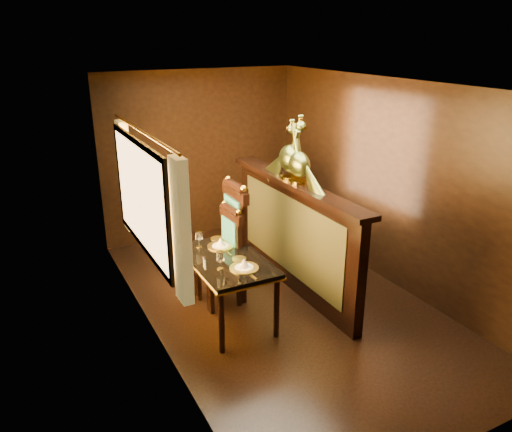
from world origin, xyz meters
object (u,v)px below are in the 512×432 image
object	(u,v)px
peacock_right	(291,147)
chair_right	(227,253)
dining_table	(227,264)
peacock_left	(299,153)
chair_left	(229,239)

from	to	relation	value
peacock_right	chair_right	bearing A→B (deg)	-175.61
chair_right	peacock_right	xyz separation A→B (m)	(0.87, 0.07, 1.13)
dining_table	peacock_right	size ratio (longest dim) A/B	1.60
dining_table	peacock_right	world-z (taller)	peacock_right
chair_right	dining_table	bearing A→B (deg)	-116.51
chair_right	peacock_right	size ratio (longest dim) A/B	1.52
peacock_left	dining_table	bearing A→B (deg)	-166.86
chair_left	peacock_left	xyz separation A→B (m)	(0.79, -0.20, 0.97)
dining_table	peacock_left	size ratio (longest dim) A/B	1.77
peacock_right	dining_table	bearing A→B (deg)	-157.69
chair_right	peacock_left	size ratio (longest dim) A/B	1.68
dining_table	chair_left	world-z (taller)	chair_left
chair_left	peacock_left	world-z (taller)	peacock_left
dining_table	chair_left	xyz separation A→B (m)	(0.23, 0.44, 0.09)
chair_left	peacock_left	distance (m)	1.27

